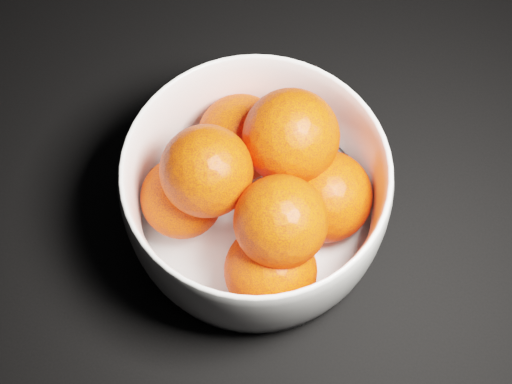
# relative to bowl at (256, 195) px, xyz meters

# --- Properties ---
(bowl) EXTENTS (0.23, 0.23, 0.11)m
(bowl) POSITION_rel_bowl_xyz_m (0.00, 0.00, 0.00)
(bowl) COLOR white
(bowl) RESTS_ON ground
(orange_pile) EXTENTS (0.20, 0.20, 0.13)m
(orange_pile) POSITION_rel_bowl_xyz_m (0.00, 0.00, 0.01)
(orange_pile) COLOR #FF3205
(orange_pile) RESTS_ON bowl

